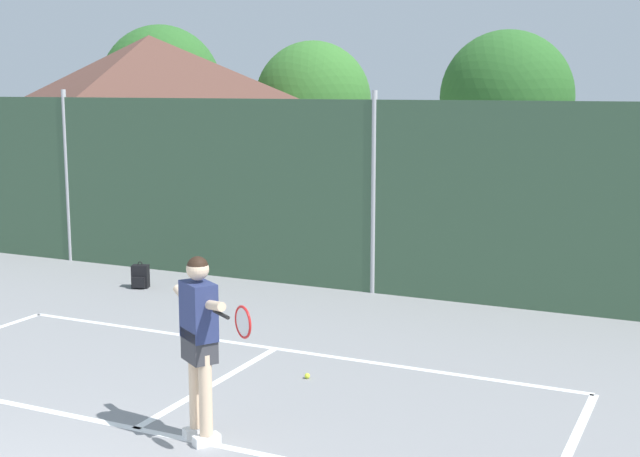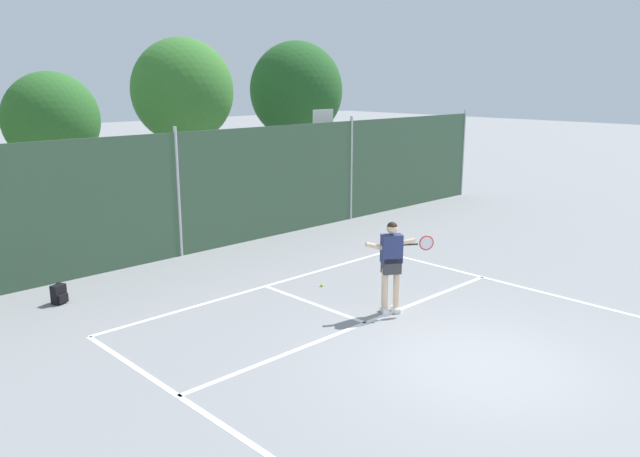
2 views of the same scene
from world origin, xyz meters
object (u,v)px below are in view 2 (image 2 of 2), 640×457
tennis_player (392,259)px  backpack_black (59,294)px  tennis_ball (322,285)px  basketball_hoop (322,146)px

tennis_player → backpack_black: tennis_player is taller
tennis_ball → basketball_hoop: bearing=45.8°
basketball_hoop → tennis_ball: 8.32m
basketball_hoop → tennis_player: bearing=-126.1°
backpack_black → tennis_player: bearing=-48.3°
tennis_player → backpack_black: bearing=131.7°
tennis_ball → backpack_black: 5.56m
basketball_hoop → tennis_ball: (-5.58, -5.73, -2.28)m
tennis_ball → backpack_black: (-4.68, 3.01, 0.16)m
basketball_hoop → backpack_black: 10.82m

